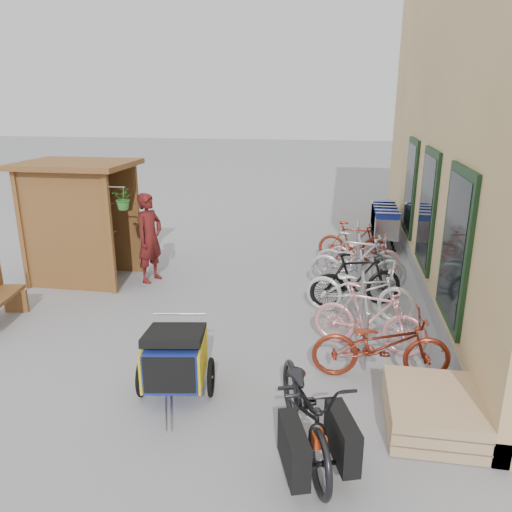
% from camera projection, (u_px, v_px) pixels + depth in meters
% --- Properties ---
extents(ground, '(80.00, 80.00, 0.00)m').
position_uv_depth(ground, '(206.00, 348.00, 7.45)').
color(ground, gray).
extents(kiosk, '(2.49, 1.65, 2.40)m').
position_uv_depth(kiosk, '(76.00, 205.00, 9.83)').
color(kiosk, brown).
rests_on(kiosk, ground).
extents(bike_rack, '(0.05, 5.35, 0.86)m').
position_uv_depth(bike_rack, '(360.00, 271.00, 9.19)').
color(bike_rack, '#A5A8AD').
rests_on(bike_rack, ground).
extents(pallet_stack, '(1.00, 1.20, 0.40)m').
position_uv_depth(pallet_stack, '(432.00, 411.00, 5.60)').
color(pallet_stack, tan).
rests_on(pallet_stack, ground).
extents(shopping_carts, '(0.58, 2.31, 1.04)m').
position_uv_depth(shopping_carts, '(384.00, 219.00, 12.77)').
color(shopping_carts, silver).
rests_on(shopping_carts, ground).
extents(child_trailer, '(1.00, 1.61, 0.93)m').
position_uv_depth(child_trailer, '(175.00, 357.00, 6.15)').
color(child_trailer, '#1C369C').
rests_on(child_trailer, ground).
extents(cargo_bike, '(1.25, 2.06, 1.02)m').
position_uv_depth(cargo_bike, '(307.00, 409.00, 5.13)').
color(cargo_bike, black).
rests_on(cargo_bike, ground).
extents(person_kiosk, '(0.62, 0.76, 1.80)m').
position_uv_depth(person_kiosk, '(150.00, 238.00, 9.96)').
color(person_kiosk, maroon).
rests_on(person_kiosk, ground).
extents(bike_0, '(1.85, 0.77, 0.95)m').
position_uv_depth(bike_0, '(381.00, 345.00, 6.54)').
color(bike_0, maroon).
rests_on(bike_0, ground).
extents(bike_1, '(1.75, 0.93, 1.01)m').
position_uv_depth(bike_1, '(369.00, 318.00, 7.27)').
color(bike_1, pink).
rests_on(bike_1, ground).
extents(bike_2, '(1.97, 1.09, 0.98)m').
position_uv_depth(bike_2, '(360.00, 289.00, 8.39)').
color(bike_2, silver).
rests_on(bike_2, ground).
extents(bike_3, '(1.75, 1.00, 1.01)m').
position_uv_depth(bike_3, '(356.00, 280.00, 8.80)').
color(bike_3, black).
rests_on(bike_3, ground).
extents(bike_4, '(1.92, 0.81, 0.99)m').
position_uv_depth(bike_4, '(358.00, 264.00, 9.69)').
color(bike_4, '#B7B8BC').
rests_on(bike_4, ground).
extents(bike_5, '(1.83, 0.86, 1.06)m').
position_uv_depth(bike_5, '(357.00, 259.00, 9.86)').
color(bike_5, '#B7B8BC').
rests_on(bike_5, ground).
extents(bike_6, '(1.60, 0.73, 0.81)m').
position_uv_depth(bike_6, '(364.00, 253.00, 10.66)').
color(bike_6, pink).
rests_on(bike_6, ground).
extents(bike_7, '(1.61, 0.66, 0.94)m').
position_uv_depth(bike_7, '(353.00, 242.00, 11.22)').
color(bike_7, maroon).
rests_on(bike_7, ground).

